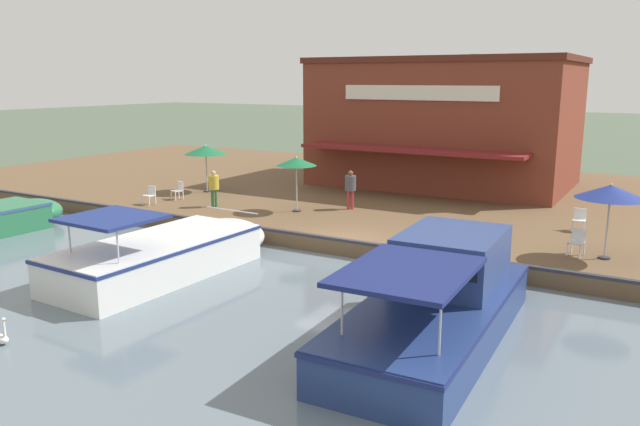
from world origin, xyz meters
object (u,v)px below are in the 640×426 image
at_px(cafe_chair_under_first_umbrella, 150,194).
at_px(person_near_entrance, 214,184).
at_px(tree_downstream_bank, 444,104).
at_px(cafe_chair_facing_river, 579,219).
at_px(patio_umbrella_mid_patio_left, 296,162).
at_px(patio_umbrella_back_row, 206,150).
at_px(motorboat_nearest_quay, 445,296).
at_px(patio_umbrella_mid_patio_right, 611,192).
at_px(mooring_post, 484,244).
at_px(motorboat_second_along, 174,251).
at_px(cafe_chair_far_corner_seat, 178,189).
at_px(cafe_chair_back_row_seat, 577,241).
at_px(person_at_quay_edge, 350,185).
at_px(waterfront_restaurant, 445,122).
at_px(tree_upstream_bank, 470,90).

relative_size(cafe_chair_under_first_umbrella, person_near_entrance, 0.52).
bearing_deg(tree_downstream_bank, cafe_chair_facing_river, 37.44).
bearing_deg(person_near_entrance, patio_umbrella_mid_patio_left, 104.75).
distance_m(patio_umbrella_back_row, motorboat_nearest_quay, 18.70).
relative_size(patio_umbrella_mid_patio_right, cafe_chair_facing_river, 2.85).
bearing_deg(patio_umbrella_back_row, mooring_post, 72.03).
relative_size(patio_umbrella_mid_patio_right, patio_umbrella_mid_patio_left, 1.02).
bearing_deg(motorboat_second_along, patio_umbrella_mid_patio_left, -178.84).
bearing_deg(tree_downstream_bank, mooring_post, 23.06).
relative_size(cafe_chair_far_corner_seat, mooring_post, 0.87).
bearing_deg(cafe_chair_back_row_seat, motorboat_nearest_quay, -17.15).
xyz_separation_m(patio_umbrella_mid_patio_right, cafe_chair_under_first_umbrella, (0.83, -18.90, -1.68)).
height_order(cafe_chair_back_row_seat, person_at_quay_edge, person_at_quay_edge).
relative_size(cafe_chair_under_first_umbrella, motorboat_second_along, 0.10).
bearing_deg(cafe_chair_under_first_umbrella, mooring_post, 85.60).
distance_m(cafe_chair_under_first_umbrella, person_near_entrance, 3.10).
bearing_deg(patio_umbrella_back_row, person_at_quay_edge, 88.80).
bearing_deg(cafe_chair_far_corner_seat, person_at_quay_edge, 104.42).
distance_m(waterfront_restaurant, tree_upstream_bank, 4.89).
relative_size(patio_umbrella_mid_patio_right, cafe_chair_back_row_seat, 2.85).
relative_size(person_at_quay_edge, tree_upstream_bank, 0.24).
xyz_separation_m(person_at_quay_edge, tree_downstream_bank, (-13.62, -0.61, 3.03)).
relative_size(patio_umbrella_mid_patio_left, cafe_chair_far_corner_seat, 2.80).
bearing_deg(waterfront_restaurant, cafe_chair_facing_river, 45.19).
relative_size(waterfront_restaurant, patio_umbrella_back_row, 5.52).
bearing_deg(cafe_chair_facing_river, mooring_post, -20.13).
distance_m(cafe_chair_under_first_umbrella, cafe_chair_far_corner_seat, 1.59).
xyz_separation_m(cafe_chair_under_first_umbrella, tree_upstream_bank, (-17.02, 9.40, 4.47)).
distance_m(patio_umbrella_mid_patio_right, cafe_chair_back_row_seat, 1.88).
bearing_deg(cafe_chair_under_first_umbrella, patio_umbrella_mid_patio_left, 107.24).
relative_size(cafe_chair_far_corner_seat, person_at_quay_edge, 0.50).
bearing_deg(person_at_quay_edge, cafe_chair_under_first_umbrella, -66.41).
height_order(person_near_entrance, mooring_post, person_near_entrance).
distance_m(cafe_chair_far_corner_seat, person_at_quay_edge, 8.36).
bearing_deg(person_near_entrance, mooring_post, 79.92).
height_order(patio_umbrella_mid_patio_left, person_near_entrance, patio_umbrella_mid_patio_left).
relative_size(waterfront_restaurant, motorboat_second_along, 1.61).
relative_size(patio_umbrella_back_row, person_near_entrance, 1.47).
height_order(cafe_chair_back_row_seat, mooring_post, mooring_post).
bearing_deg(cafe_chair_facing_river, patio_umbrella_mid_patio_left, -78.22).
relative_size(person_at_quay_edge, tree_downstream_bank, 0.27).
distance_m(cafe_chair_under_first_umbrella, motorboat_second_along, 8.83).
xyz_separation_m(patio_umbrella_mid_patio_left, tree_upstream_bank, (-14.97, 2.81, 2.80)).
height_order(waterfront_restaurant, mooring_post, waterfront_restaurant).
relative_size(patio_umbrella_back_row, cafe_chair_facing_river, 2.81).
relative_size(cafe_chair_under_first_umbrella, tree_downstream_bank, 0.14).
bearing_deg(tree_upstream_bank, cafe_chair_back_row_seat, 28.15).
bearing_deg(waterfront_restaurant, cafe_chair_far_corner_seat, -40.51).
bearing_deg(patio_umbrella_back_row, patio_umbrella_mid_patio_left, 74.66).
height_order(cafe_chair_back_row_seat, motorboat_nearest_quay, motorboat_nearest_quay).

